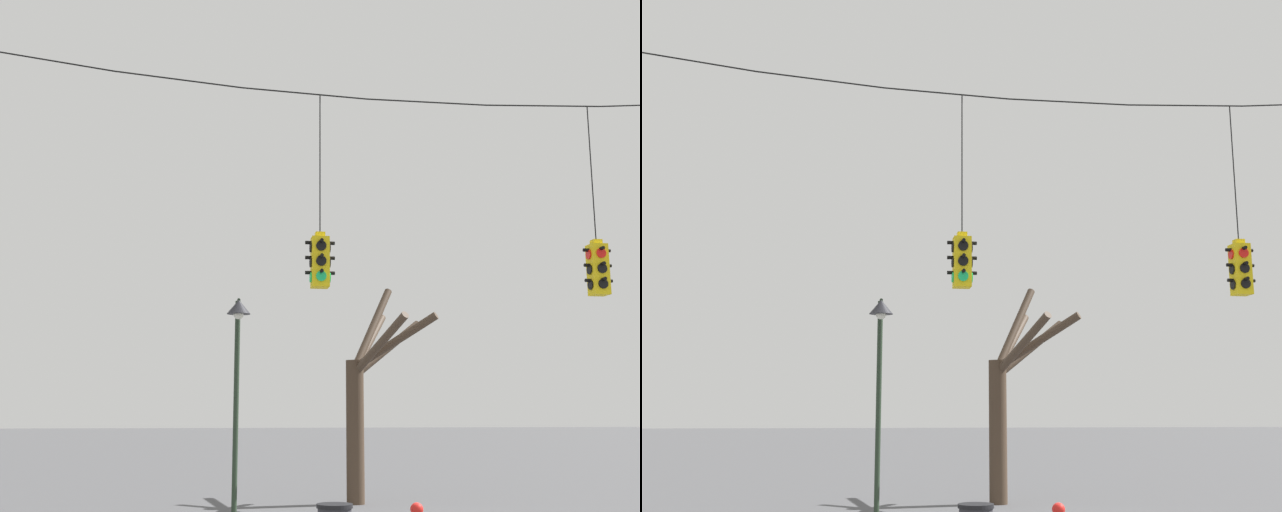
# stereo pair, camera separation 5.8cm
# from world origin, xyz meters

# --- Properties ---
(span_wire) EXTENTS (17.70, 0.03, 0.65)m
(span_wire) POSITION_xyz_m (0.00, -0.08, 8.74)
(span_wire) COLOR black
(traffic_light_near_left_pole) EXTENTS (0.58, 0.58, 3.95)m
(traffic_light_near_left_pole) POSITION_xyz_m (-2.23, -0.08, 5.15)
(traffic_light_near_left_pole) COLOR yellow
(traffic_light_over_intersection) EXTENTS (0.58, 0.58, 4.05)m
(traffic_light_over_intersection) POSITION_xyz_m (3.50, -0.08, 5.14)
(traffic_light_over_intersection) COLOR yellow
(street_lamp) EXTENTS (0.53, 0.91, 4.75)m
(street_lamp) POSITION_xyz_m (-3.71, 2.72, 3.68)
(street_lamp) COLOR #233323
(street_lamp) RESTS_ON ground_plane
(bare_tree) EXTENTS (2.25, 4.55, 5.60)m
(bare_tree) POSITION_xyz_m (-0.33, 5.20, 2.78)
(bare_tree) COLOR #423326
(bare_tree) RESTS_ON ground_plane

